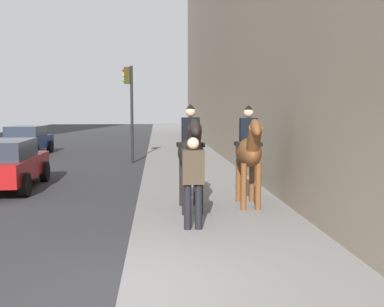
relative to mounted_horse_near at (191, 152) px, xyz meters
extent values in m
cube|color=slate|center=(-4.27, -0.52, -1.35)|extent=(120.00, 3.47, 0.12)
ellipsoid|color=black|center=(0.08, 0.00, -0.04)|extent=(1.51, 0.58, 0.66)
cylinder|color=black|center=(-0.37, -0.16, -0.77)|extent=(0.13, 0.13, 1.05)
cylinder|color=black|center=(-0.37, 0.16, -0.77)|extent=(0.13, 0.13, 1.05)
cylinder|color=black|center=(0.53, -0.15, -0.77)|extent=(0.13, 0.13, 1.05)
cylinder|color=black|center=(0.53, 0.17, -0.77)|extent=(0.13, 0.13, 1.05)
cylinder|color=black|center=(-0.69, -0.01, 0.31)|extent=(0.64, 0.29, 0.68)
ellipsoid|color=black|center=(-0.90, -0.01, 0.56)|extent=(0.63, 0.23, 0.49)
cylinder|color=black|center=(0.79, 0.01, -0.14)|extent=(0.28, 0.10, 0.55)
cube|color=black|center=(0.13, 0.00, 0.14)|extent=(0.45, 0.60, 0.08)
cube|color=black|center=(0.13, 0.00, 0.46)|extent=(0.28, 0.38, 0.55)
sphere|color=#D8AD8C|center=(0.13, 0.00, 0.85)|extent=(0.22, 0.22, 0.22)
cone|color=black|center=(0.13, 0.00, 0.97)|extent=(0.20, 0.20, 0.10)
ellipsoid|color=brown|center=(0.42, -1.34, -0.06)|extent=(1.53, 0.64, 0.66)
cylinder|color=brown|center=(-0.04, -1.47, -0.78)|extent=(0.13, 0.13, 1.03)
cylinder|color=brown|center=(-0.02, -1.15, -0.78)|extent=(0.13, 0.13, 1.03)
cylinder|color=brown|center=(0.86, -1.52, -0.78)|extent=(0.13, 0.13, 1.03)
cylinder|color=brown|center=(0.88, -1.20, -0.78)|extent=(0.13, 0.13, 1.03)
cylinder|color=brown|center=(-0.35, -1.29, 0.29)|extent=(0.65, 0.31, 0.68)
ellipsoid|color=brown|center=(-0.56, -1.28, 0.54)|extent=(0.64, 0.25, 0.49)
cylinder|color=black|center=(1.13, -1.38, -0.16)|extent=(0.29, 0.12, 0.55)
cube|color=black|center=(0.47, -1.34, 0.12)|extent=(0.47, 0.62, 0.08)
cube|color=black|center=(0.47, -1.34, 0.44)|extent=(0.30, 0.39, 0.55)
sphere|color=#D8AD8C|center=(0.47, -1.34, 0.83)|extent=(0.22, 0.22, 0.22)
cone|color=black|center=(0.47, -1.34, 0.95)|extent=(0.21, 0.21, 0.10)
cylinder|color=black|center=(-1.51, 0.18, -0.87)|extent=(0.14, 0.14, 0.85)
cylinder|color=black|center=(-1.51, -0.02, -0.87)|extent=(0.14, 0.14, 0.85)
cube|color=#3F3326|center=(-1.51, 0.08, -0.13)|extent=(0.26, 0.40, 0.62)
sphere|color=#D8AD8C|center=(-1.51, 0.08, 0.30)|extent=(0.22, 0.22, 0.22)
cube|color=navy|center=(13.39, 7.30, -0.79)|extent=(4.12, 1.96, 0.60)
cube|color=#262D38|center=(13.63, 7.29, -0.23)|extent=(2.07, 1.65, 0.52)
cylinder|color=black|center=(12.09, 6.47, -1.09)|extent=(0.65, 0.25, 0.64)
cylinder|color=black|center=(14.60, 6.36, -1.09)|extent=(0.65, 0.25, 0.64)
cylinder|color=black|center=(14.68, 8.13, -1.09)|extent=(0.65, 0.25, 0.64)
cube|color=maroon|center=(3.71, 5.13, -0.79)|extent=(4.11, 1.85, 0.60)
cube|color=#262D38|center=(3.47, 5.12, -0.23)|extent=(2.27, 1.58, 0.52)
cylinder|color=black|center=(5.00, 4.32, -1.09)|extent=(0.65, 0.24, 0.64)
cylinder|color=black|center=(2.48, 4.24, -1.09)|extent=(0.65, 0.24, 0.64)
cylinder|color=black|center=(9.62, 1.78, 0.64)|extent=(0.12, 0.12, 4.10)
cube|color=#2D280C|center=(9.62, 1.96, 2.28)|extent=(0.20, 0.24, 0.70)
sphere|color=red|center=(9.62, 2.09, 2.50)|extent=(0.14, 0.14, 0.14)
sphere|color=orange|center=(9.62, 2.09, 2.28)|extent=(0.14, 0.14, 0.14)
sphere|color=green|center=(9.62, 2.09, 2.06)|extent=(0.14, 0.14, 0.14)
camera|label=1|loc=(-9.63, 0.73, 0.94)|focal=42.25mm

